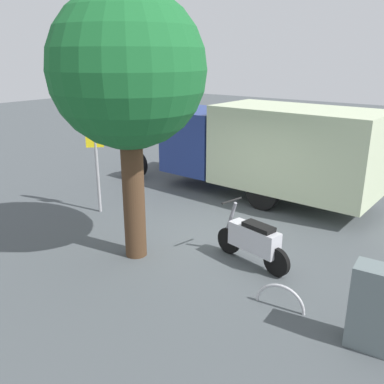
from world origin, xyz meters
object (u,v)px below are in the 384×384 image
utility_cabinet (377,309)px  bike_rack_hoop (280,307)px  box_truck_near (262,145)px  street_tree (128,73)px  stop_sign (95,138)px  motorcycle (253,240)px

utility_cabinet → bike_rack_hoop: size_ratio=1.47×
box_truck_near → street_tree: street_tree is taller
stop_sign → utility_cabinet: size_ratio=2.39×
motorcycle → street_tree: size_ratio=0.35×
box_truck_near → bike_rack_hoop: bearing=123.3°
utility_cabinet → box_truck_near: bearing=-48.4°
street_tree → utility_cabinet: 5.61m
bike_rack_hoop → stop_sign: bearing=-11.5°
motorcycle → stop_sign: bearing=10.5°
stop_sign → street_tree: 3.27m
utility_cabinet → bike_rack_hoop: bearing=-4.1°
street_tree → motorcycle: bearing=-153.2°
motorcycle → stop_sign: size_ratio=0.60×
utility_cabinet → bike_rack_hoop: 1.60m
box_truck_near → motorcycle: size_ratio=4.47×
motorcycle → bike_rack_hoop: size_ratio=2.11×
motorcycle → utility_cabinet: bearing=168.1°
box_truck_near → street_tree: size_ratio=1.55×
motorcycle → utility_cabinet: size_ratio=1.43×
motorcycle → utility_cabinet: 2.81m
stop_sign → box_truck_near: bearing=-126.7°
box_truck_near → utility_cabinet: (-4.45, 5.01, -0.89)m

